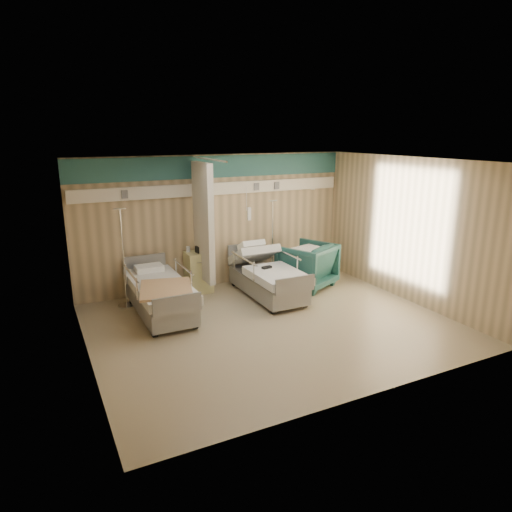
{
  "coord_description": "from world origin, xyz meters",
  "views": [
    {
      "loc": [
        -3.51,
        -6.46,
        3.24
      ],
      "look_at": [
        -0.01,
        0.6,
        1.09
      ],
      "focal_mm": 32.0,
      "sensor_mm": 36.0,
      "label": 1
    }
  ],
  "objects_px": {
    "iv_stand_right": "(272,263)",
    "bed_left": "(161,298)",
    "visitor_armchair": "(307,265)",
    "bed_right": "(267,281)",
    "iv_stand_left": "(126,287)",
    "bedside_cabinet": "(199,272)"
  },
  "relations": [
    {
      "from": "visitor_armchair",
      "to": "iv_stand_right",
      "type": "relative_size",
      "value": 0.58
    },
    {
      "from": "iv_stand_right",
      "to": "bed_left",
      "type": "bearing_deg",
      "value": -160.94
    },
    {
      "from": "iv_stand_right",
      "to": "visitor_armchair",
      "type": "bearing_deg",
      "value": -63.12
    },
    {
      "from": "bed_left",
      "to": "visitor_armchair",
      "type": "relative_size",
      "value": 2.05
    },
    {
      "from": "visitor_armchair",
      "to": "bed_left",
      "type": "bearing_deg",
      "value": -21.73
    },
    {
      "from": "bed_left",
      "to": "iv_stand_right",
      "type": "xyz_separation_m",
      "value": [
        2.84,
        0.98,
        0.05
      ]
    },
    {
      "from": "bed_left",
      "to": "iv_stand_left",
      "type": "relative_size",
      "value": 1.13
    },
    {
      "from": "iv_stand_right",
      "to": "iv_stand_left",
      "type": "distance_m",
      "value": 3.33
    },
    {
      "from": "bed_left",
      "to": "visitor_armchair",
      "type": "xyz_separation_m",
      "value": [
        3.25,
        0.17,
        0.16
      ]
    },
    {
      "from": "bed_left",
      "to": "iv_stand_left",
      "type": "xyz_separation_m",
      "value": [
        -0.48,
        0.72,
        0.07
      ]
    },
    {
      "from": "visitor_armchair",
      "to": "iv_stand_left",
      "type": "bearing_deg",
      "value": -33.04
    },
    {
      "from": "bed_right",
      "to": "bed_left",
      "type": "height_order",
      "value": "same"
    },
    {
      "from": "bed_right",
      "to": "iv_stand_right",
      "type": "distance_m",
      "value": 1.17
    },
    {
      "from": "bed_left",
      "to": "bedside_cabinet",
      "type": "height_order",
      "value": "bedside_cabinet"
    },
    {
      "from": "bed_right",
      "to": "visitor_armchair",
      "type": "bearing_deg",
      "value": 9.11
    },
    {
      "from": "bed_left",
      "to": "iv_stand_left",
      "type": "height_order",
      "value": "iv_stand_left"
    },
    {
      "from": "iv_stand_left",
      "to": "iv_stand_right",
      "type": "bearing_deg",
      "value": 4.57
    },
    {
      "from": "bed_left",
      "to": "bedside_cabinet",
      "type": "xyz_separation_m",
      "value": [
        1.05,
        0.9,
        0.11
      ]
    },
    {
      "from": "bed_left",
      "to": "iv_stand_right",
      "type": "distance_m",
      "value": 3.0
    },
    {
      "from": "bed_right",
      "to": "iv_stand_right",
      "type": "relative_size",
      "value": 1.2
    },
    {
      "from": "bed_right",
      "to": "bedside_cabinet",
      "type": "relative_size",
      "value": 2.54
    },
    {
      "from": "visitor_armchair",
      "to": "iv_stand_left",
      "type": "distance_m",
      "value": 3.77
    }
  ]
}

